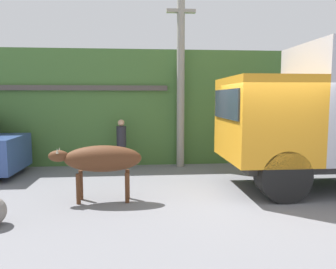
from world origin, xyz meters
TOP-DOWN VIEW (x-y plane):
  - ground_plane at (0.00, 0.00)m, footprint 60.00×60.00m
  - hillside_embankment at (0.00, 6.73)m, footprint 32.00×5.72m
  - building_backdrop at (-5.13, 5.12)m, footprint 6.64×2.70m
  - brown_cow at (-3.53, 0.10)m, footprint 1.93×0.56m
  - pedestrian_on_hill at (-3.27, 3.32)m, footprint 0.34×0.34m
  - utility_pole at (-1.41, 3.55)m, footprint 0.90×0.24m

SIDE VIEW (x-z plane):
  - ground_plane at x=0.00m, z-range 0.00..0.00m
  - pedestrian_on_hill at x=-3.27m, z-range 0.08..1.62m
  - brown_cow at x=-3.53m, z-range 0.30..1.50m
  - building_backdrop at x=-5.13m, z-range 0.01..2.61m
  - hillside_embankment at x=0.00m, z-range 0.00..3.74m
  - utility_pole at x=-1.41m, z-range 0.11..5.62m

